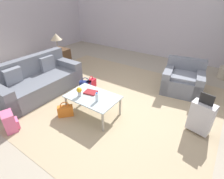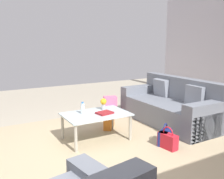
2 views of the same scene
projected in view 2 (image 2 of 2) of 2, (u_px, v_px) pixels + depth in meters
The scene contains 11 objects.
ground_plane at pixel (87, 156), 3.66m from camera, with size 12.00×12.00×0.00m, color #A89E89.
area_rug at pixel (129, 152), 3.79m from camera, with size 5.20×4.40×0.01m, color tan.
couch at pixel (172, 107), 5.19m from camera, with size 0.97×2.16×0.92m.
coffee_table at pixel (96, 117), 4.21m from camera, with size 1.08×0.71×0.46m.
water_bottle at pixel (83, 108), 4.17m from camera, with size 0.06×0.06×0.20m.
coffee_table_book at pixel (105, 113), 4.19m from camera, with size 0.26×0.20×0.03m, color maroon.
flower_vase at pixel (103, 103), 4.41m from camera, with size 0.11×0.11×0.21m.
handbag_navy at pixel (165, 137), 4.07m from camera, with size 0.35×0.28×0.36m.
handbag_orange at pixel (109, 122), 4.81m from camera, with size 0.32×0.33×0.36m.
handbag_red at pixel (168, 141), 3.91m from camera, with size 0.18×0.33×0.36m.
backpack_pink at pixel (110, 105), 5.84m from camera, with size 0.35×0.32×0.40m.
Camera 2 is at (1.37, 3.15, 1.65)m, focal length 40.00 mm.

